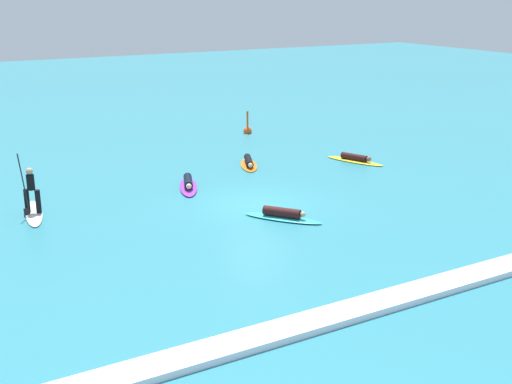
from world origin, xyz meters
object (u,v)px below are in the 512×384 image
at_px(surfer_on_yellow_board, 355,159).
at_px(marker_buoy, 248,130).
at_px(surfer_on_teal_board, 283,215).
at_px(surfer_on_purple_board, 188,184).
at_px(surfer_on_orange_board, 249,163).
at_px(surfer_on_white_board, 33,203).

distance_m(surfer_on_yellow_board, marker_buoy, 8.43).
bearing_deg(surfer_on_teal_board, surfer_on_purple_board, 156.26).
height_order(surfer_on_orange_board, surfer_on_yellow_board, surfer_on_orange_board).
relative_size(surfer_on_teal_board, marker_buoy, 1.90).
relative_size(surfer_on_yellow_board, surfer_on_white_board, 0.96).
xyz_separation_m(surfer_on_white_board, marker_buoy, (13.75, 8.65, -0.25)).
xyz_separation_m(surfer_on_teal_board, surfer_on_yellow_board, (7.39, 5.33, -0.03)).
relative_size(surfer_on_teal_board, surfer_on_yellow_board, 0.88).
relative_size(surfer_on_orange_board, surfer_on_yellow_board, 0.85).
height_order(surfer_on_teal_board, surfer_on_purple_board, surfer_on_purple_board).
distance_m(surfer_on_orange_board, marker_buoy, 7.32).
xyz_separation_m(surfer_on_yellow_board, marker_buoy, (-1.36, 8.32, 0.06)).
xyz_separation_m(surfer_on_teal_board, surfer_on_white_board, (-7.72, 5.00, 0.28)).
distance_m(surfer_on_purple_board, marker_buoy, 11.17).
xyz_separation_m(surfer_on_purple_board, marker_buoy, (7.41, 8.36, 0.03)).
bearing_deg(surfer_on_purple_board, surfer_on_orange_board, 137.62).
distance_m(surfer_on_teal_board, marker_buoy, 14.92).
bearing_deg(surfer_on_yellow_board, surfer_on_purple_board, -112.40).
height_order(surfer_on_teal_board, surfer_on_yellow_board, surfer_on_teal_board).
xyz_separation_m(surfer_on_orange_board, surfer_on_white_board, (-10.28, -2.20, 0.29)).
distance_m(surfer_on_white_board, marker_buoy, 16.24).
bearing_deg(surfer_on_white_board, marker_buoy, 131.65).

